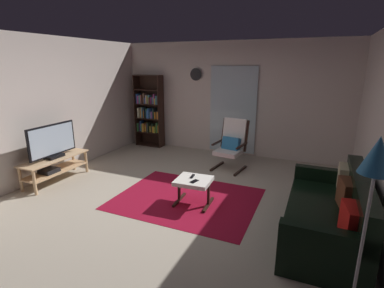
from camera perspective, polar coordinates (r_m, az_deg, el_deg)
The scene contains 15 objects.
ground_plane at distance 4.69m, azimuth -3.52°, elevation -11.18°, with size 7.02×7.02×0.00m, color #B5A894.
wall_back at distance 6.94m, azimuth 7.44°, elevation 8.73°, with size 5.60×0.06×2.60m, color beige.
wall_left at distance 6.00m, azimuth -27.47°, elevation 6.07°, with size 0.06×6.00×2.60m, color beige.
glass_door_panel at distance 6.88m, azimuth 7.95°, elevation 6.55°, with size 1.10×0.01×2.00m, color silver.
area_rug at distance 4.77m, azimuth -1.05°, elevation -10.61°, with size 2.21×1.74×0.01m, color maroon.
tv_stand at distance 5.88m, azimuth -25.29°, elevation -3.88°, with size 0.44×1.27×0.45m.
television at distance 5.78m, azimuth -25.61°, elevation 0.36°, with size 0.20×0.98×0.61m.
bookshelf_near_tv at distance 7.67m, azimuth -8.36°, elevation 6.15°, with size 0.72×0.30×1.82m.
leather_sofa at distance 4.05m, azimuth 25.41°, elevation -12.46°, with size 0.87×1.93×0.83m.
lounge_armchair at distance 5.99m, azimuth 7.72°, elevation 0.19°, with size 0.64×0.72×1.02m.
ottoman at distance 4.48m, azimuth 0.31°, elevation -7.70°, with size 0.55×0.51×0.41m.
tv_remote at distance 4.54m, azimuth 0.09°, elevation -6.31°, with size 0.04×0.14×0.02m, color black.
cell_phone at distance 4.36m, azimuth 0.44°, elevation -7.29°, with size 0.07×0.14×0.01m, color black.
floor_lamp_by_sofa at distance 2.43m, azimuth 32.15°, elevation -4.64°, with size 0.23×0.23×1.63m.
wall_clock at distance 7.11m, azimuth 0.79°, elevation 13.46°, with size 0.29×0.03×0.29m.
Camera 1 is at (1.95, -3.71, 2.10)m, focal length 27.28 mm.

